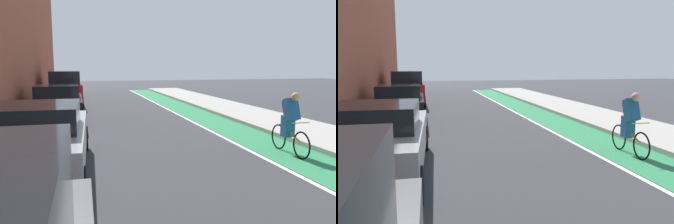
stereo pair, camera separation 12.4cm
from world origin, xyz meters
TOP-DOWN VIEW (x-y plane):
  - ground_plane at (0.00, 13.71)m, footprint 77.94×77.94m
  - bike_lane_paint at (3.22, 15.71)m, footprint 1.60×35.43m
  - lane_divider_stripe at (2.32, 15.71)m, footprint 0.12×35.43m
  - sidewalk_right at (5.42, 15.71)m, footprint 2.80×35.43m
  - parked_sedan_silver at (-2.97, 9.80)m, footprint 2.11×4.81m
  - parked_sedan_black at (-2.97, 16.38)m, footprint 1.95×4.32m
  - parked_suv_red at (-2.97, 22.32)m, footprint 2.01×4.44m
  - cyclist_mid at (3.16, 10.00)m, footprint 0.48×1.74m

SIDE VIEW (x-z plane):
  - ground_plane at x=0.00m, z-range 0.00..0.00m
  - bike_lane_paint at x=3.22m, z-range 0.00..0.00m
  - lane_divider_stripe at x=2.32m, z-range 0.00..0.00m
  - sidewalk_right at x=5.42m, z-range 0.00..0.14m
  - parked_sedan_black at x=-2.97m, z-range 0.02..1.55m
  - parked_sedan_silver at x=-2.97m, z-range 0.02..1.55m
  - cyclist_mid at x=3.16m, z-range 0.04..1.66m
  - parked_suv_red at x=-2.97m, z-range 0.03..2.01m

